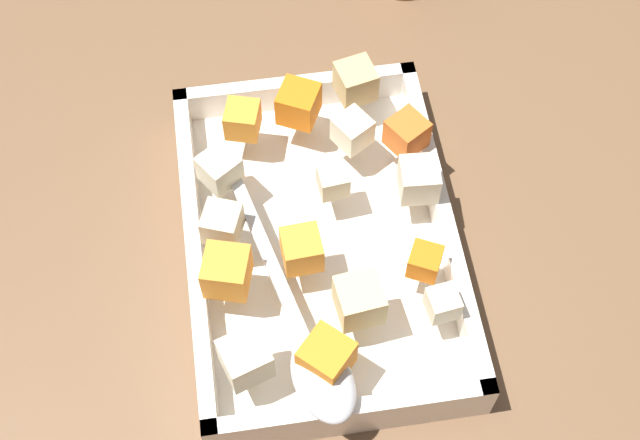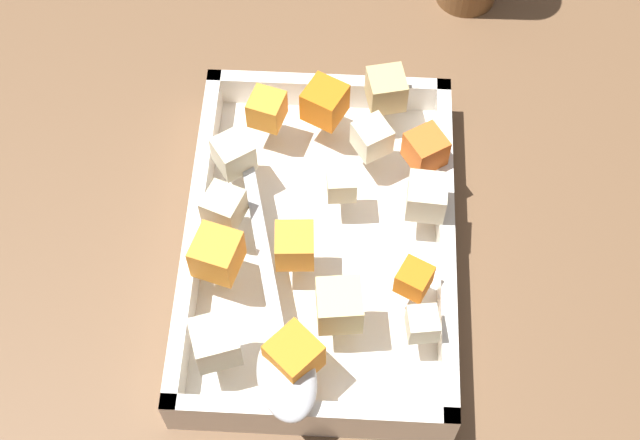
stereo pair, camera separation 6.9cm
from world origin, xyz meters
TOP-DOWN VIEW (x-y plane):
  - ground_plane at (0.00, 0.00)m, footprint 4.00×4.00m
  - baking_dish at (0.01, -0.01)m, footprint 0.31×0.21m
  - carrot_chunk_mid_right at (-0.06, 0.07)m, footprint 0.04×0.04m
  - carrot_chunk_near_spoon at (0.12, -0.02)m, footprint 0.05×0.05m
  - carrot_chunk_corner_sw at (-0.10, -0.06)m, footprint 0.03×0.03m
  - carrot_chunk_heap_top at (-0.10, -0.01)m, footprint 0.04×0.04m
  - carrot_chunk_near_right at (0.05, 0.06)m, footprint 0.03×0.03m
  - carrot_chunk_under_handle at (0.03, -0.03)m, footprint 0.03×0.03m
  - carrot_chunk_back_center at (0.04, -0.09)m, footprint 0.04×0.04m
  - potato_chunk_mid_left at (0.09, 0.07)m, footprint 0.02×0.02m
  - potato_chunk_corner_se at (0.11, -0.08)m, footprint 0.04×0.04m
  - potato_chunk_heap_side at (-0.03, 0.01)m, footprint 0.03×0.03m
  - potato_chunk_corner_ne at (-0.05, -0.08)m, footprint 0.04×0.04m
  - potato_chunk_corner_nw at (0.08, 0.01)m, footprint 0.04×0.04m
  - potato_chunk_near_left at (-0.00, -0.08)m, footprint 0.04×0.04m
  - potato_chunk_front_center at (-0.07, 0.03)m, footprint 0.04×0.04m
  - potato_chunk_center at (-0.12, 0.04)m, footprint 0.04×0.04m
  - parsnip_chunk_far_left at (-0.02, 0.07)m, footprint 0.03×0.03m
  - serving_spoon at (0.12, -0.03)m, footprint 0.22×0.08m

SIDE VIEW (x-z plane):
  - ground_plane at x=0.00m, z-range 0.00..0.00m
  - baking_dish at x=0.01m, z-range -0.01..0.04m
  - serving_spoon at x=0.12m, z-range 0.05..0.07m
  - potato_chunk_mid_left at x=0.09m, z-range 0.05..0.07m
  - potato_chunk_heap_side at x=-0.03m, z-range 0.05..0.07m
  - carrot_chunk_near_right at x=0.05m, z-range 0.05..0.07m
  - potato_chunk_front_center at x=-0.07m, z-range 0.05..0.07m
  - carrot_chunk_corner_sw at x=-0.10m, z-range 0.05..0.07m
  - potato_chunk_near_left at x=0.00m, z-range 0.05..0.07m
  - potato_chunk_corner_ne at x=-0.05m, z-range 0.05..0.07m
  - carrot_chunk_mid_right at x=-0.06m, z-range 0.05..0.07m
  - carrot_chunk_under_handle at x=0.03m, z-range 0.05..0.08m
  - parsnip_chunk_far_left at x=-0.02m, z-range 0.05..0.08m
  - potato_chunk_center at x=-0.12m, z-range 0.05..0.08m
  - carrot_chunk_heap_top at x=-0.10m, z-range 0.05..0.08m
  - potato_chunk_corner_se at x=0.11m, z-range 0.05..0.08m
  - carrot_chunk_near_spoon at x=0.12m, z-range 0.05..0.08m
  - potato_chunk_corner_nw at x=0.08m, z-range 0.05..0.08m
  - carrot_chunk_back_center at x=0.04m, z-range 0.05..0.08m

